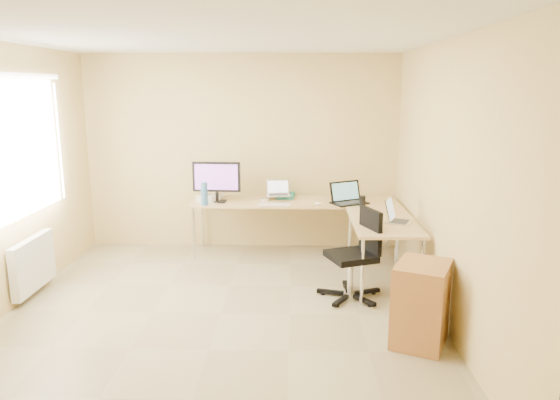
{
  "coord_description": "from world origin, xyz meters",
  "views": [
    {
      "loc": [
        0.71,
        -4.71,
        2.17
      ],
      "look_at": [
        0.55,
        1.1,
        0.9
      ],
      "focal_mm": 33.29,
      "sensor_mm": 36.0,
      "label": 1
    }
  ],
  "objects_px": {
    "monitor": "(217,182)",
    "laptop_return": "(399,213)",
    "desk_main": "(295,228)",
    "water_bottle": "(204,194)",
    "mug": "(218,198)",
    "cabinet": "(421,304)",
    "laptop_center": "(278,188)",
    "keyboard": "(274,205)",
    "desk_return": "(382,252)",
    "desk_fan": "(222,187)",
    "laptop_black": "(350,193)",
    "office_chair": "(351,252)"
  },
  "relations": [
    {
      "from": "laptop_center",
      "to": "desk_return",
      "type": "bearing_deg",
      "value": -48.97
    },
    {
      "from": "mug",
      "to": "desk_fan",
      "type": "distance_m",
      "value": 0.28
    },
    {
      "from": "desk_return",
      "to": "laptop_return",
      "type": "relative_size",
      "value": 4.11
    },
    {
      "from": "monitor",
      "to": "water_bottle",
      "type": "xyz_separation_m",
      "value": [
        -0.13,
        -0.19,
        -0.12
      ]
    },
    {
      "from": "monitor",
      "to": "laptop_return",
      "type": "xyz_separation_m",
      "value": [
        2.12,
        -0.98,
        -0.16
      ]
    },
    {
      "from": "monitor",
      "to": "keyboard",
      "type": "bearing_deg",
      "value": -11.71
    },
    {
      "from": "laptop_return",
      "to": "office_chair",
      "type": "bearing_deg",
      "value": 144.73
    },
    {
      "from": "desk_main",
      "to": "water_bottle",
      "type": "height_order",
      "value": "water_bottle"
    },
    {
      "from": "water_bottle",
      "to": "desk_fan",
      "type": "xyz_separation_m",
      "value": [
        0.15,
        0.5,
        -0.01
      ]
    },
    {
      "from": "laptop_black",
      "to": "keyboard",
      "type": "bearing_deg",
      "value": 159.61
    },
    {
      "from": "desk_return",
      "to": "office_chair",
      "type": "bearing_deg",
      "value": -133.21
    },
    {
      "from": "laptop_center",
      "to": "desk_fan",
      "type": "distance_m",
      "value": 0.77
    },
    {
      "from": "desk_fan",
      "to": "laptop_return",
      "type": "height_order",
      "value": "desk_fan"
    },
    {
      "from": "keyboard",
      "to": "laptop_return",
      "type": "height_order",
      "value": "laptop_return"
    },
    {
      "from": "laptop_center",
      "to": "mug",
      "type": "relative_size",
      "value": 3.43
    },
    {
      "from": "desk_return",
      "to": "laptop_return",
      "type": "xyz_separation_m",
      "value": [
        0.15,
        -0.09,
        0.47
      ]
    },
    {
      "from": "desk_main",
      "to": "mug",
      "type": "relative_size",
      "value": 29.93
    },
    {
      "from": "keyboard",
      "to": "desk_fan",
      "type": "distance_m",
      "value": 0.88
    },
    {
      "from": "laptop_black",
      "to": "office_chair",
      "type": "relative_size",
      "value": 0.46
    },
    {
      "from": "laptop_center",
      "to": "office_chair",
      "type": "height_order",
      "value": "laptop_center"
    },
    {
      "from": "laptop_black",
      "to": "cabinet",
      "type": "bearing_deg",
      "value": -108.96
    },
    {
      "from": "desk_fan",
      "to": "laptop_center",
      "type": "bearing_deg",
      "value": -22.42
    },
    {
      "from": "water_bottle",
      "to": "laptop_return",
      "type": "distance_m",
      "value": 2.39
    },
    {
      "from": "laptop_black",
      "to": "desk_fan",
      "type": "bearing_deg",
      "value": 139.02
    },
    {
      "from": "mug",
      "to": "cabinet",
      "type": "relative_size",
      "value": 0.12
    },
    {
      "from": "mug",
      "to": "cabinet",
      "type": "bearing_deg",
      "value": -48.3
    },
    {
      "from": "laptop_center",
      "to": "cabinet",
      "type": "xyz_separation_m",
      "value": [
        1.3,
        -2.46,
        -0.52
      ]
    },
    {
      "from": "laptop_center",
      "to": "desk_fan",
      "type": "bearing_deg",
      "value": 163.2
    },
    {
      "from": "desk_return",
      "to": "cabinet",
      "type": "bearing_deg",
      "value": -85.88
    },
    {
      "from": "desk_main",
      "to": "cabinet",
      "type": "height_order",
      "value": "desk_main"
    },
    {
      "from": "laptop_black",
      "to": "office_chair",
      "type": "distance_m",
      "value": 1.32
    },
    {
      "from": "water_bottle",
      "to": "office_chair",
      "type": "bearing_deg",
      "value": -33.43
    },
    {
      "from": "desk_main",
      "to": "water_bottle",
      "type": "distance_m",
      "value": 1.27
    },
    {
      "from": "desk_return",
      "to": "cabinet",
      "type": "relative_size",
      "value": 1.82
    },
    {
      "from": "desk_fan",
      "to": "office_chair",
      "type": "bearing_deg",
      "value": -58.96
    },
    {
      "from": "desk_return",
      "to": "keyboard",
      "type": "xyz_separation_m",
      "value": [
        -1.24,
        0.7,
        0.37
      ]
    },
    {
      "from": "office_chair",
      "to": "cabinet",
      "type": "xyz_separation_m",
      "value": [
        0.5,
        -0.97,
        -0.14
      ]
    },
    {
      "from": "laptop_black",
      "to": "desk_fan",
      "type": "relative_size",
      "value": 1.65
    },
    {
      "from": "desk_return",
      "to": "laptop_black",
      "type": "height_order",
      "value": "laptop_black"
    },
    {
      "from": "keyboard",
      "to": "water_bottle",
      "type": "bearing_deg",
      "value": -179.6
    },
    {
      "from": "water_bottle",
      "to": "monitor",
      "type": "bearing_deg",
      "value": 55.89
    },
    {
      "from": "laptop_black",
      "to": "cabinet",
      "type": "height_order",
      "value": "laptop_black"
    },
    {
      "from": "desk_main",
      "to": "laptop_return",
      "type": "bearing_deg",
      "value": -43.99
    },
    {
      "from": "laptop_center",
      "to": "keyboard",
      "type": "bearing_deg",
      "value": -103.41
    },
    {
      "from": "mug",
      "to": "water_bottle",
      "type": "height_order",
      "value": "water_bottle"
    },
    {
      "from": "desk_main",
      "to": "mug",
      "type": "height_order",
      "value": "mug"
    },
    {
      "from": "desk_main",
      "to": "desk_fan",
      "type": "height_order",
      "value": "desk_fan"
    },
    {
      "from": "desk_main",
      "to": "laptop_return",
      "type": "distance_m",
      "value": 1.63
    },
    {
      "from": "laptop_center",
      "to": "monitor",
      "type": "bearing_deg",
      "value": -174.15
    },
    {
      "from": "desk_main",
      "to": "laptop_return",
      "type": "relative_size",
      "value": 8.38
    }
  ]
}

